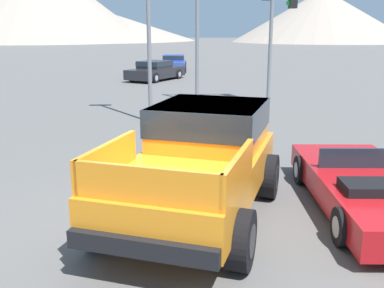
{
  "coord_description": "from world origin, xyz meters",
  "views": [
    {
      "loc": [
        -0.06,
        -7.24,
        3.22
      ],
      "look_at": [
        0.49,
        1.0,
        1.09
      ],
      "focal_mm": 42.0,
      "sensor_mm": 36.0,
      "label": 1
    }
  ],
  "objects_px": {
    "red_convertible_car": "(368,189)",
    "parked_car_dark": "(155,70)",
    "parked_car_blue": "(174,63)",
    "traffic_light_crosswalk": "(228,12)",
    "orange_pickup_truck": "(201,155)",
    "traffic_light_main": "(280,19)"
  },
  "relations": [
    {
      "from": "orange_pickup_truck",
      "to": "red_convertible_car",
      "type": "height_order",
      "value": "orange_pickup_truck"
    },
    {
      "from": "red_convertible_car",
      "to": "traffic_light_main",
      "type": "height_order",
      "value": "traffic_light_main"
    },
    {
      "from": "parked_car_dark",
      "to": "traffic_light_crosswalk",
      "type": "height_order",
      "value": "traffic_light_crosswalk"
    },
    {
      "from": "orange_pickup_truck",
      "to": "red_convertible_car",
      "type": "relative_size",
      "value": 1.11
    },
    {
      "from": "parked_car_dark",
      "to": "traffic_light_crosswalk",
      "type": "relative_size",
      "value": 0.84
    },
    {
      "from": "red_convertible_car",
      "to": "traffic_light_crosswalk",
      "type": "xyz_separation_m",
      "value": [
        -0.82,
        12.58,
        3.49
      ]
    },
    {
      "from": "parked_car_dark",
      "to": "traffic_light_crosswalk",
      "type": "distance_m",
      "value": 10.22
    },
    {
      "from": "parked_car_dark",
      "to": "parked_car_blue",
      "type": "bearing_deg",
      "value": 110.55
    },
    {
      "from": "orange_pickup_truck",
      "to": "parked_car_dark",
      "type": "bearing_deg",
      "value": 113.72
    },
    {
      "from": "parked_car_dark",
      "to": "traffic_light_main",
      "type": "height_order",
      "value": "traffic_light_main"
    },
    {
      "from": "red_convertible_car",
      "to": "traffic_light_crosswalk",
      "type": "bearing_deg",
      "value": 98.29
    },
    {
      "from": "red_convertible_car",
      "to": "traffic_light_crosswalk",
      "type": "height_order",
      "value": "traffic_light_crosswalk"
    },
    {
      "from": "traffic_light_main",
      "to": "traffic_light_crosswalk",
      "type": "height_order",
      "value": "traffic_light_crosswalk"
    },
    {
      "from": "traffic_light_main",
      "to": "traffic_light_crosswalk",
      "type": "bearing_deg",
      "value": -130.54
    },
    {
      "from": "parked_car_dark",
      "to": "red_convertible_car",
      "type": "bearing_deg",
      "value": -46.32
    },
    {
      "from": "traffic_light_main",
      "to": "traffic_light_crosswalk",
      "type": "relative_size",
      "value": 0.92
    },
    {
      "from": "parked_car_blue",
      "to": "traffic_light_crosswalk",
      "type": "distance_m",
      "value": 15.66
    },
    {
      "from": "parked_car_blue",
      "to": "traffic_light_main",
      "type": "height_order",
      "value": "traffic_light_main"
    },
    {
      "from": "red_convertible_car",
      "to": "parked_car_dark",
      "type": "distance_m",
      "value": 22.07
    },
    {
      "from": "red_convertible_car",
      "to": "parked_car_dark",
      "type": "height_order",
      "value": "parked_car_dark"
    },
    {
      "from": "red_convertible_car",
      "to": "parked_car_blue",
      "type": "xyz_separation_m",
      "value": [
        -2.76,
        27.77,
        0.24
      ]
    },
    {
      "from": "orange_pickup_truck",
      "to": "traffic_light_crosswalk",
      "type": "relative_size",
      "value": 0.94
    }
  ]
}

